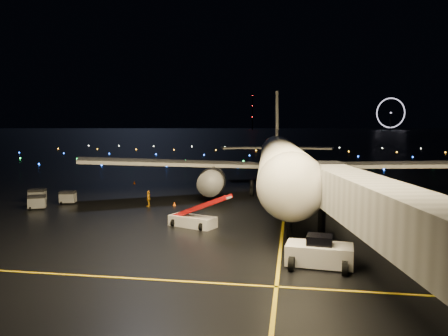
% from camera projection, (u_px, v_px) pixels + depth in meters
% --- Properties ---
extents(ground, '(2000.00, 2000.00, 0.00)m').
position_uv_depth(ground, '(277.00, 137.00, 333.07)').
color(ground, black).
rests_on(ground, ground).
extents(lane_centre, '(0.25, 80.00, 0.02)m').
position_uv_depth(lane_centre, '(285.00, 209.00, 51.18)').
color(lane_centre, gold).
rests_on(lane_centre, ground).
extents(lane_cross, '(60.00, 0.25, 0.02)m').
position_uv_depth(lane_cross, '(22.00, 272.00, 29.29)').
color(lane_cross, gold).
rests_on(lane_cross, ground).
extents(airliner, '(60.06, 57.41, 16.07)m').
position_uv_depth(airliner, '(281.00, 137.00, 61.27)').
color(airliner, silver).
rests_on(airliner, ground).
extents(pushback_tug, '(4.82, 2.90, 2.18)m').
position_uv_depth(pushback_tug, '(319.00, 250.00, 30.54)').
color(pushback_tug, silver).
rests_on(pushback_tug, ground).
extents(belt_loader, '(6.98, 4.34, 3.29)m').
position_uv_depth(belt_loader, '(192.00, 210.00, 42.13)').
color(belt_loader, silver).
rests_on(belt_loader, ground).
extents(crew_c, '(0.59, 1.17, 1.91)m').
position_uv_depth(crew_c, '(148.00, 199.00, 52.46)').
color(crew_c, orange).
rests_on(crew_c, ground).
extents(safety_cone_0, '(0.54, 0.54, 0.47)m').
position_uv_depth(safety_cone_0, '(174.00, 204.00, 52.99)').
color(safety_cone_0, '#FF620E').
rests_on(safety_cone_0, ground).
extents(safety_cone_1, '(0.55, 0.55, 0.51)m').
position_uv_depth(safety_cone_1, '(210.00, 194.00, 60.16)').
color(safety_cone_1, '#FF620E').
rests_on(safety_cone_1, ground).
extents(safety_cone_2, '(0.51, 0.51, 0.55)m').
position_uv_depth(safety_cone_2, '(204.00, 194.00, 60.48)').
color(safety_cone_2, '#FF620E').
rests_on(safety_cone_2, ground).
extents(safety_cone_3, '(0.57, 0.57, 0.55)m').
position_uv_depth(safety_cone_3, '(134.00, 183.00, 72.01)').
color(safety_cone_3, '#FF620E').
rests_on(safety_cone_3, ground).
extents(ferris_wheel, '(49.33, 16.80, 52.00)m').
position_uv_depth(ferris_wheel, '(391.00, 114.00, 716.43)').
color(ferris_wheel, black).
rests_on(ferris_wheel, ground).
extents(radio_mast, '(1.80, 1.80, 64.00)m').
position_uv_depth(radio_mast, '(252.00, 111.00, 771.55)').
color(radio_mast, black).
rests_on(radio_mast, ground).
extents(taxiway_lights, '(164.00, 92.00, 0.36)m').
position_uv_depth(taxiway_lights, '(253.00, 154.00, 142.45)').
color(taxiway_lights, black).
rests_on(taxiway_lights, ground).
extents(baggage_cart_0, '(2.04, 1.61, 1.56)m').
position_uv_depth(baggage_cart_0, '(68.00, 198.00, 54.35)').
color(baggage_cart_0, gray).
rests_on(baggage_cart_0, ground).
extents(baggage_cart_1, '(2.30, 2.02, 1.62)m').
position_uv_depth(baggage_cart_1, '(37.00, 202.00, 50.91)').
color(baggage_cart_1, gray).
rests_on(baggage_cart_1, ground).
extents(baggage_cart_2, '(2.30, 1.92, 1.67)m').
position_uv_depth(baggage_cart_2, '(37.00, 196.00, 55.41)').
color(baggage_cart_2, gray).
rests_on(baggage_cart_2, ground).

